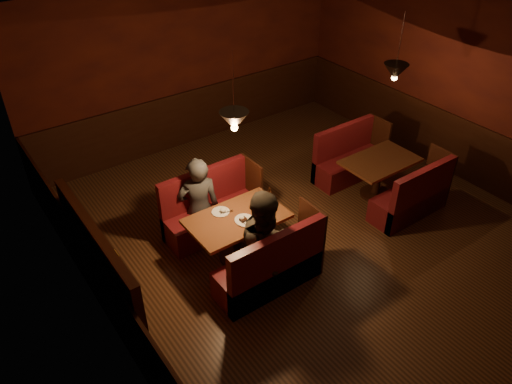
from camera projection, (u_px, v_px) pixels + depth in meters
room at (304, 180)px, 6.41m from camera, size 6.02×7.02×2.92m
main_table at (238, 226)px, 6.47m from camera, size 1.27×0.77×0.89m
main_bench_far at (211, 212)px, 7.08m from camera, size 1.39×0.50×0.95m
main_bench_near at (272, 270)px, 6.12m from camera, size 1.39×0.50×0.95m
second_table at (379, 169)px, 7.69m from camera, size 1.14×0.73×0.64m
second_bench_far at (348, 160)px, 8.26m from camera, size 1.26×0.47×0.90m
second_bench_near at (413, 200)px, 7.35m from camera, size 1.26×0.47×0.90m
diner_a at (197, 188)px, 6.69m from camera, size 0.68×0.54×1.61m
diner_b at (267, 230)px, 5.89m from camera, size 0.90×0.74×1.71m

